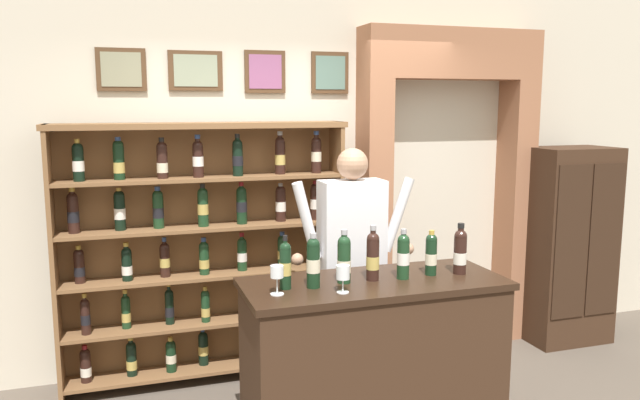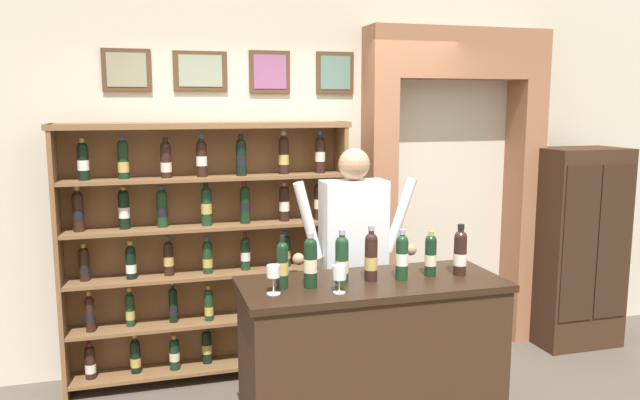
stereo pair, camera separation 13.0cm
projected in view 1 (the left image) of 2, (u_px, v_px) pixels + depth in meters
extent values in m
cube|color=beige|center=(284.00, 157.00, 4.94)|extent=(12.00, 0.16, 3.23)
cube|color=#4C331E|center=(121.00, 69.00, 4.39)|extent=(0.34, 0.02, 0.30)
cube|color=gray|center=(121.00, 69.00, 4.38)|extent=(0.27, 0.01, 0.24)
cube|color=#4C331E|center=(196.00, 71.00, 4.55)|extent=(0.39, 0.02, 0.29)
cube|color=gray|center=(196.00, 71.00, 4.53)|extent=(0.31, 0.01, 0.23)
cube|color=#4C331E|center=(265.00, 72.00, 4.70)|extent=(0.31, 0.02, 0.31)
cube|color=#8A4E77|center=(265.00, 72.00, 4.69)|extent=(0.25, 0.01, 0.25)
cube|color=#4C331E|center=(330.00, 73.00, 4.86)|extent=(0.30, 0.02, 0.32)
cube|color=slate|center=(330.00, 73.00, 4.85)|extent=(0.24, 0.01, 0.26)
cube|color=brown|center=(54.00, 267.00, 4.19)|extent=(0.03, 0.28, 1.90)
cube|color=brown|center=(336.00, 246.00, 4.80)|extent=(0.03, 0.28, 1.90)
cube|color=brown|center=(202.00, 251.00, 4.62)|extent=(2.04, 0.02, 1.90)
cube|color=brown|center=(208.00, 367.00, 4.63)|extent=(1.98, 0.27, 0.02)
cylinder|color=black|center=(86.00, 368.00, 4.34)|extent=(0.07, 0.07, 0.20)
sphere|color=black|center=(85.00, 354.00, 4.33)|extent=(0.07, 0.07, 0.07)
cylinder|color=black|center=(85.00, 350.00, 4.32)|extent=(0.03, 0.03, 0.06)
cylinder|color=maroon|center=(85.00, 347.00, 4.32)|extent=(0.04, 0.04, 0.03)
cylinder|color=silver|center=(86.00, 371.00, 4.35)|extent=(0.07, 0.07, 0.06)
cylinder|color=black|center=(132.00, 361.00, 4.45)|extent=(0.07, 0.07, 0.21)
sphere|color=black|center=(131.00, 347.00, 4.43)|extent=(0.07, 0.07, 0.07)
cylinder|color=black|center=(131.00, 342.00, 4.43)|extent=(0.03, 0.03, 0.08)
cylinder|color=#B79338|center=(130.00, 338.00, 4.42)|extent=(0.04, 0.04, 0.03)
cylinder|color=tan|center=(132.00, 365.00, 4.45)|extent=(0.07, 0.07, 0.07)
cylinder|color=black|center=(171.00, 359.00, 4.51)|extent=(0.07, 0.07, 0.19)
sphere|color=black|center=(171.00, 345.00, 4.50)|extent=(0.07, 0.07, 0.07)
cylinder|color=black|center=(170.00, 342.00, 4.50)|extent=(0.03, 0.03, 0.06)
cylinder|color=#B79338|center=(170.00, 339.00, 4.49)|extent=(0.03, 0.03, 0.03)
cylinder|color=beige|center=(171.00, 358.00, 4.51)|extent=(0.07, 0.07, 0.06)
cylinder|color=black|center=(203.00, 351.00, 4.63)|extent=(0.07, 0.07, 0.21)
sphere|color=black|center=(203.00, 337.00, 4.62)|extent=(0.07, 0.07, 0.07)
cylinder|color=black|center=(203.00, 333.00, 4.61)|extent=(0.03, 0.03, 0.07)
cylinder|color=navy|center=(203.00, 330.00, 4.61)|extent=(0.03, 0.03, 0.03)
cylinder|color=tan|center=(203.00, 350.00, 4.63)|extent=(0.07, 0.07, 0.07)
cylinder|color=#19381E|center=(246.00, 348.00, 4.69)|extent=(0.07, 0.07, 0.21)
sphere|color=#19381E|center=(246.00, 334.00, 4.67)|extent=(0.07, 0.07, 0.07)
cylinder|color=#19381E|center=(245.00, 330.00, 4.67)|extent=(0.03, 0.03, 0.08)
cylinder|color=maroon|center=(245.00, 326.00, 4.66)|extent=(0.04, 0.04, 0.03)
cylinder|color=black|center=(246.00, 350.00, 4.69)|extent=(0.07, 0.07, 0.07)
cylinder|color=#19381E|center=(282.00, 342.00, 4.80)|extent=(0.07, 0.07, 0.21)
sphere|color=#19381E|center=(282.00, 329.00, 4.78)|extent=(0.07, 0.07, 0.07)
cylinder|color=#19381E|center=(282.00, 325.00, 4.78)|extent=(0.03, 0.03, 0.07)
cylinder|color=#99999E|center=(282.00, 322.00, 4.77)|extent=(0.04, 0.04, 0.03)
cylinder|color=beige|center=(282.00, 345.00, 4.80)|extent=(0.07, 0.07, 0.07)
cylinder|color=black|center=(318.00, 339.00, 4.87)|extent=(0.07, 0.07, 0.20)
sphere|color=black|center=(318.00, 326.00, 4.85)|extent=(0.07, 0.07, 0.07)
cylinder|color=black|center=(318.00, 323.00, 4.85)|extent=(0.03, 0.03, 0.06)
cylinder|color=#B79338|center=(318.00, 321.00, 4.85)|extent=(0.03, 0.03, 0.03)
cylinder|color=beige|center=(318.00, 339.00, 4.87)|extent=(0.07, 0.07, 0.07)
cube|color=brown|center=(207.00, 322.00, 4.57)|extent=(1.98, 0.27, 0.03)
cylinder|color=black|center=(86.00, 319.00, 4.28)|extent=(0.06, 0.06, 0.21)
sphere|color=black|center=(85.00, 303.00, 4.26)|extent=(0.06, 0.06, 0.06)
cylinder|color=black|center=(84.00, 299.00, 4.25)|extent=(0.03, 0.03, 0.07)
cylinder|color=#B79338|center=(84.00, 296.00, 4.25)|extent=(0.03, 0.03, 0.03)
cylinder|color=black|center=(86.00, 320.00, 4.28)|extent=(0.06, 0.06, 0.07)
cylinder|color=#19381E|center=(126.00, 314.00, 4.39)|extent=(0.06, 0.06, 0.20)
sphere|color=#19381E|center=(125.00, 300.00, 4.38)|extent=(0.06, 0.06, 0.06)
cylinder|color=#19381E|center=(125.00, 295.00, 4.37)|extent=(0.03, 0.03, 0.08)
cylinder|color=#B79338|center=(125.00, 291.00, 4.37)|extent=(0.03, 0.03, 0.03)
cylinder|color=tan|center=(126.00, 317.00, 4.40)|extent=(0.06, 0.06, 0.06)
cylinder|color=black|center=(170.00, 309.00, 4.48)|extent=(0.06, 0.06, 0.22)
sphere|color=black|center=(169.00, 294.00, 4.46)|extent=(0.06, 0.06, 0.06)
cylinder|color=black|center=(169.00, 289.00, 4.46)|extent=(0.02, 0.02, 0.08)
cylinder|color=#B79338|center=(169.00, 284.00, 4.45)|extent=(0.03, 0.03, 0.03)
cylinder|color=black|center=(170.00, 312.00, 4.48)|extent=(0.06, 0.06, 0.07)
cylinder|color=#19381E|center=(206.00, 308.00, 4.53)|extent=(0.06, 0.06, 0.20)
sphere|color=#19381E|center=(205.00, 294.00, 4.51)|extent=(0.06, 0.06, 0.06)
cylinder|color=#19381E|center=(205.00, 291.00, 4.51)|extent=(0.03, 0.03, 0.06)
cylinder|color=#B79338|center=(205.00, 289.00, 4.50)|extent=(0.03, 0.03, 0.03)
cylinder|color=tan|center=(206.00, 312.00, 4.53)|extent=(0.06, 0.06, 0.06)
cylinder|color=#19381E|center=(246.00, 302.00, 4.63)|extent=(0.06, 0.06, 0.22)
sphere|color=#19381E|center=(245.00, 287.00, 4.61)|extent=(0.06, 0.06, 0.06)
cylinder|color=#19381E|center=(245.00, 284.00, 4.61)|extent=(0.02, 0.02, 0.06)
cylinder|color=black|center=(245.00, 281.00, 4.60)|extent=(0.03, 0.03, 0.03)
cylinder|color=silver|center=(246.00, 302.00, 4.63)|extent=(0.06, 0.06, 0.07)
cylinder|color=black|center=(283.00, 298.00, 4.76)|extent=(0.06, 0.06, 0.20)
sphere|color=black|center=(282.00, 284.00, 4.74)|extent=(0.06, 0.06, 0.06)
cylinder|color=black|center=(282.00, 281.00, 4.74)|extent=(0.03, 0.03, 0.06)
cylinder|color=#B79338|center=(282.00, 278.00, 4.73)|extent=(0.03, 0.03, 0.03)
cylinder|color=black|center=(283.00, 298.00, 4.76)|extent=(0.06, 0.06, 0.07)
cylinder|color=black|center=(314.00, 294.00, 4.84)|extent=(0.06, 0.06, 0.21)
sphere|color=black|center=(314.00, 280.00, 4.82)|extent=(0.06, 0.06, 0.06)
cylinder|color=black|center=(314.00, 277.00, 4.81)|extent=(0.03, 0.03, 0.07)
cylinder|color=navy|center=(314.00, 274.00, 4.81)|extent=(0.03, 0.03, 0.03)
cylinder|color=tan|center=(314.00, 294.00, 4.84)|extent=(0.06, 0.06, 0.07)
cube|color=brown|center=(205.00, 275.00, 4.52)|extent=(1.98, 0.27, 0.02)
cylinder|color=black|center=(79.00, 269.00, 4.27)|extent=(0.07, 0.07, 0.20)
sphere|color=black|center=(79.00, 254.00, 4.25)|extent=(0.07, 0.07, 0.07)
cylinder|color=black|center=(78.00, 250.00, 4.25)|extent=(0.03, 0.03, 0.06)
cylinder|color=#B79338|center=(78.00, 248.00, 4.24)|extent=(0.03, 0.03, 0.03)
cylinder|color=black|center=(80.00, 271.00, 4.27)|extent=(0.07, 0.07, 0.06)
cylinder|color=black|center=(127.00, 267.00, 4.32)|extent=(0.07, 0.07, 0.19)
sphere|color=black|center=(126.00, 252.00, 4.31)|extent=(0.07, 0.07, 0.07)
cylinder|color=black|center=(126.00, 248.00, 4.30)|extent=(0.03, 0.03, 0.07)
cylinder|color=#B79338|center=(126.00, 244.00, 4.30)|extent=(0.04, 0.04, 0.03)
cylinder|color=silver|center=(127.00, 270.00, 4.33)|extent=(0.07, 0.07, 0.06)
cylinder|color=black|center=(165.00, 262.00, 4.42)|extent=(0.07, 0.07, 0.20)
sphere|color=black|center=(164.00, 248.00, 4.41)|extent=(0.07, 0.07, 0.07)
cylinder|color=black|center=(164.00, 243.00, 4.40)|extent=(0.03, 0.03, 0.08)
cylinder|color=navy|center=(164.00, 239.00, 4.40)|extent=(0.03, 0.03, 0.03)
cylinder|color=tan|center=(165.00, 262.00, 4.42)|extent=(0.07, 0.07, 0.07)
cylinder|color=#19381E|center=(204.00, 261.00, 4.48)|extent=(0.07, 0.07, 0.20)
sphere|color=#19381E|center=(204.00, 246.00, 4.47)|extent=(0.07, 0.07, 0.07)
cylinder|color=#19381E|center=(204.00, 243.00, 4.46)|extent=(0.03, 0.03, 0.07)
cylinder|color=navy|center=(204.00, 239.00, 4.46)|extent=(0.04, 0.04, 0.03)
cylinder|color=tan|center=(204.00, 264.00, 4.49)|extent=(0.07, 0.07, 0.06)
cylinder|color=#19381E|center=(242.00, 257.00, 4.59)|extent=(0.07, 0.07, 0.20)
sphere|color=#19381E|center=(242.00, 243.00, 4.57)|extent=(0.07, 0.07, 0.07)
cylinder|color=#19381E|center=(242.00, 238.00, 4.57)|extent=(0.03, 0.03, 0.08)
cylinder|color=maroon|center=(242.00, 235.00, 4.56)|extent=(0.03, 0.03, 0.03)
cylinder|color=silver|center=(242.00, 257.00, 4.59)|extent=(0.07, 0.07, 0.06)
cylinder|color=#19381E|center=(282.00, 253.00, 4.70)|extent=(0.07, 0.07, 0.20)
sphere|color=#19381E|center=(282.00, 240.00, 4.69)|extent=(0.07, 0.07, 0.07)
cylinder|color=#19381E|center=(282.00, 236.00, 4.68)|extent=(0.03, 0.03, 0.07)
cylinder|color=navy|center=(282.00, 233.00, 4.68)|extent=(0.04, 0.04, 0.03)
cylinder|color=tan|center=(282.00, 255.00, 4.70)|extent=(0.07, 0.07, 0.06)
cylinder|color=#19381E|center=(319.00, 252.00, 4.76)|extent=(0.07, 0.07, 0.19)
sphere|color=#19381E|center=(319.00, 239.00, 4.74)|extent=(0.07, 0.07, 0.07)
cylinder|color=#19381E|center=(319.00, 235.00, 4.74)|extent=(0.03, 0.03, 0.07)
cylinder|color=black|center=(319.00, 231.00, 4.73)|extent=(0.03, 0.03, 0.03)
cylinder|color=silver|center=(319.00, 253.00, 4.76)|extent=(0.07, 0.07, 0.06)
cube|color=brown|center=(204.00, 227.00, 4.47)|extent=(1.98, 0.27, 0.02)
cylinder|color=black|center=(73.00, 216.00, 4.19)|extent=(0.08, 0.08, 0.23)
sphere|color=black|center=(72.00, 198.00, 4.17)|extent=(0.07, 0.07, 0.07)
cylinder|color=black|center=(72.00, 193.00, 4.17)|extent=(0.03, 0.03, 0.08)
cylinder|color=#B79338|center=(72.00, 189.00, 4.16)|extent=(0.04, 0.04, 0.03)
cylinder|color=black|center=(73.00, 217.00, 4.19)|extent=(0.08, 0.08, 0.07)
cylinder|color=black|center=(120.00, 213.00, 4.29)|extent=(0.08, 0.08, 0.23)
sphere|color=black|center=(119.00, 196.00, 4.27)|extent=(0.07, 0.07, 0.07)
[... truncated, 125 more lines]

